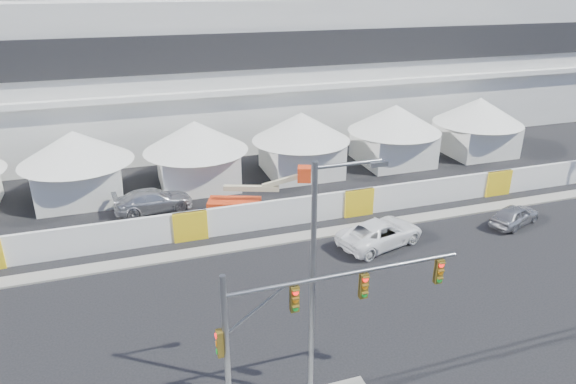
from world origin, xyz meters
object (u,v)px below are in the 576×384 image
object	(u,v)px
pickup_curb	(380,233)
traffic_mast	(284,332)
boom_lift	(244,201)
streetlight_median	(320,271)
lot_car_c	(153,200)
sedan_silver	(515,215)

from	to	relation	value
pickup_curb	traffic_mast	size ratio (longest dim) A/B	0.62
boom_lift	traffic_mast	bearing A→B (deg)	-78.27
pickup_curb	streetlight_median	xyz separation A→B (m)	(-8.58, -10.82, 5.11)
lot_car_c	boom_lift	size ratio (longest dim) A/B	0.73
sedan_silver	pickup_curb	bearing A→B (deg)	68.42
streetlight_median	boom_lift	xyz separation A→B (m)	(1.42, 18.13, -4.92)
lot_car_c	boom_lift	bearing A→B (deg)	-118.07
lot_car_c	streetlight_median	distance (m)	21.86
streetlight_median	boom_lift	distance (m)	18.84
sedan_silver	boom_lift	world-z (taller)	boom_lift
sedan_silver	traffic_mast	xyz separation A→B (m)	(-20.24, -10.88, 3.14)
sedan_silver	streetlight_median	world-z (taller)	streetlight_median
sedan_silver	pickup_curb	distance (m)	10.16
lot_car_c	traffic_mast	world-z (taller)	traffic_mast
lot_car_c	traffic_mast	distance (m)	21.60
pickup_curb	boom_lift	xyz separation A→B (m)	(-7.16, 7.31, 0.19)
streetlight_median	boom_lift	size ratio (longest dim) A/B	1.32
streetlight_median	boom_lift	bearing A→B (deg)	85.52
streetlight_median	sedan_silver	bearing A→B (deg)	29.19
pickup_curb	boom_lift	bearing A→B (deg)	28.47
traffic_mast	boom_lift	world-z (taller)	traffic_mast
pickup_curb	boom_lift	world-z (taller)	boom_lift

